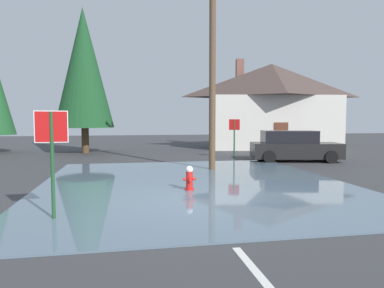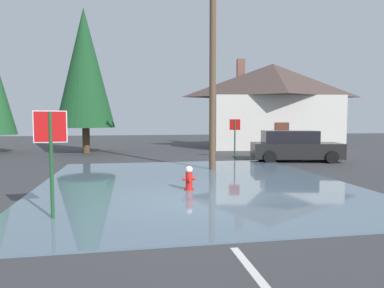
{
  "view_description": "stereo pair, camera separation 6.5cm",
  "coord_description": "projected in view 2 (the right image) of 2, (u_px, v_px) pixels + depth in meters",
  "views": [
    {
      "loc": [
        -1.66,
        -8.93,
        2.23
      ],
      "look_at": [
        0.76,
        4.21,
        1.27
      ],
      "focal_mm": 32.55,
      "sensor_mm": 36.0,
      "label": 1
    },
    {
      "loc": [
        -1.6,
        -8.95,
        2.23
      ],
      "look_at": [
        0.76,
        4.21,
        1.27
      ],
      "focal_mm": 32.55,
      "sensor_mm": 36.0,
      "label": 2
    }
  ],
  "objects": [
    {
      "name": "house",
      "position": [
        272.0,
        104.0,
        27.04
      ],
      "size": [
        10.77,
        7.47,
        7.01
      ],
      "color": "beige",
      "rests_on": "ground"
    },
    {
      "name": "fire_hydrant",
      "position": [
        189.0,
        179.0,
        10.75
      ],
      "size": [
        0.4,
        0.34,
        0.79
      ],
      "color": "red",
      "rests_on": "ground"
    },
    {
      "name": "stop_sign_near",
      "position": [
        51.0,
        143.0,
        7.58
      ],
      "size": [
        0.7,
        0.09,
        2.42
      ],
      "color": "#1E4C28",
      "rests_on": "ground"
    },
    {
      "name": "lane_stop_bar",
      "position": [
        185.0,
        216.0,
        8.01
      ],
      "size": [
        4.47,
        0.65,
        0.01
      ],
      "primitive_type": "cube",
      "rotation": [
        0.0,
        0.0,
        0.08
      ],
      "color": "silver",
      "rests_on": "ground"
    },
    {
      "name": "lane_center_stripe",
      "position": [
        265.0,
        287.0,
        4.63
      ],
      "size": [
        0.15,
        2.86,
        0.01
      ],
      "primitive_type": "cube",
      "rotation": [
        0.0,
        0.0,
        1.57
      ],
      "color": "silver",
      "rests_on": "ground"
    },
    {
      "name": "parked_car",
      "position": [
        294.0,
        147.0,
        18.43
      ],
      "size": [
        4.85,
        2.71,
        1.63
      ],
      "color": "black",
      "rests_on": "ground"
    },
    {
      "name": "stop_sign_far",
      "position": [
        235.0,
        131.0,
        19.71
      ],
      "size": [
        0.6,
        0.24,
        2.24
      ],
      "color": "#1E4C28",
      "rests_on": "ground"
    },
    {
      "name": "flood_puddle",
      "position": [
        194.0,
        183.0,
        12.06
      ],
      "size": [
        10.3,
        11.71,
        0.04
      ],
      "primitive_type": "cube",
      "color": "slate",
      "rests_on": "ground"
    },
    {
      "name": "ground_plane",
      "position": [
        192.0,
        205.0,
        9.23
      ],
      "size": [
        80.0,
        80.0,
        0.1
      ],
      "primitive_type": "cube",
      "color": "#38383A"
    },
    {
      "name": "pine_tree_mid_left",
      "position": [
        85.0,
        68.0,
        22.49
      ],
      "size": [
        3.75,
        3.75,
        9.39
      ],
      "color": "#4C3823",
      "rests_on": "ground"
    },
    {
      "name": "utility_pole",
      "position": [
        213.0,
        64.0,
        14.91
      ],
      "size": [
        1.6,
        0.28,
        8.84
      ],
      "color": "brown",
      "rests_on": "ground"
    }
  ]
}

